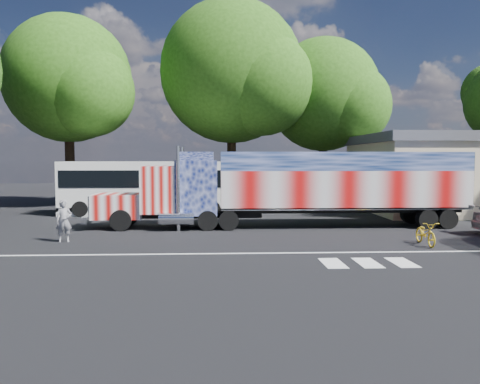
{
  "coord_description": "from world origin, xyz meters",
  "views": [
    {
      "loc": [
        -1.1,
        -20.34,
        3.53
      ],
      "look_at": [
        0.0,
        3.0,
        1.9
      ],
      "focal_mm": 35.0,
      "sensor_mm": 36.0,
      "label": 1
    }
  ],
  "objects_px": {
    "coach_bus": "(154,187)",
    "bicycle": "(426,233)",
    "tree_ne_a": "(325,95)",
    "semi_truck": "(296,186)",
    "tree_nw_a": "(70,80)",
    "woman": "(64,221)",
    "tree_n_mid": "(234,72)"
  },
  "relations": [
    {
      "from": "tree_ne_a",
      "to": "tree_nw_a",
      "type": "bearing_deg",
      "value": -173.43
    },
    {
      "from": "semi_truck",
      "to": "coach_bus",
      "type": "bearing_deg",
      "value": 143.68
    },
    {
      "from": "woman",
      "to": "bicycle",
      "type": "height_order",
      "value": "woman"
    },
    {
      "from": "bicycle",
      "to": "semi_truck",
      "type": "bearing_deg",
      "value": 130.47
    },
    {
      "from": "woman",
      "to": "tree_n_mid",
      "type": "relative_size",
      "value": 0.11
    },
    {
      "from": "semi_truck",
      "to": "tree_ne_a",
      "type": "height_order",
      "value": "tree_ne_a"
    },
    {
      "from": "semi_truck",
      "to": "tree_ne_a",
      "type": "relative_size",
      "value": 1.47
    },
    {
      "from": "woman",
      "to": "tree_ne_a",
      "type": "relative_size",
      "value": 0.14
    },
    {
      "from": "tree_ne_a",
      "to": "coach_bus",
      "type": "bearing_deg",
      "value": -148.91
    },
    {
      "from": "tree_ne_a",
      "to": "semi_truck",
      "type": "bearing_deg",
      "value": -108.6
    },
    {
      "from": "woman",
      "to": "tree_nw_a",
      "type": "bearing_deg",
      "value": 89.29
    },
    {
      "from": "coach_bus",
      "to": "bicycle",
      "type": "distance_m",
      "value": 17.19
    },
    {
      "from": "woman",
      "to": "tree_ne_a",
      "type": "height_order",
      "value": "tree_ne_a"
    },
    {
      "from": "semi_truck",
      "to": "bicycle",
      "type": "xyz_separation_m",
      "value": [
        4.45,
        -5.5,
        -1.67
      ]
    },
    {
      "from": "semi_truck",
      "to": "woman",
      "type": "xyz_separation_m",
      "value": [
        -10.7,
        -4.05,
        -1.26
      ]
    },
    {
      "from": "bicycle",
      "to": "tree_n_mid",
      "type": "distance_m",
      "value": 22.08
    },
    {
      "from": "bicycle",
      "to": "woman",
      "type": "bearing_deg",
      "value": 175.98
    },
    {
      "from": "semi_truck",
      "to": "bicycle",
      "type": "distance_m",
      "value": 7.27
    },
    {
      "from": "bicycle",
      "to": "tree_nw_a",
      "type": "xyz_separation_m",
      "value": [
        -19.54,
        17.03,
        8.95
      ]
    },
    {
      "from": "semi_truck",
      "to": "tree_nw_a",
      "type": "relative_size",
      "value": 1.39
    },
    {
      "from": "coach_bus",
      "to": "woman",
      "type": "relative_size",
      "value": 6.47
    },
    {
      "from": "bicycle",
      "to": "tree_nw_a",
      "type": "relative_size",
      "value": 0.13
    },
    {
      "from": "coach_bus",
      "to": "bicycle",
      "type": "bearing_deg",
      "value": -42.31
    },
    {
      "from": "bicycle",
      "to": "tree_nw_a",
      "type": "height_order",
      "value": "tree_nw_a"
    },
    {
      "from": "semi_truck",
      "to": "bicycle",
      "type": "bearing_deg",
      "value": -50.98
    },
    {
      "from": "bicycle",
      "to": "tree_ne_a",
      "type": "distance_m",
      "value": 20.98
    },
    {
      "from": "tree_nw_a",
      "to": "bicycle",
      "type": "bearing_deg",
      "value": -41.07
    },
    {
      "from": "woman",
      "to": "tree_n_mid",
      "type": "distance_m",
      "value": 20.91
    },
    {
      "from": "semi_truck",
      "to": "bicycle",
      "type": "height_order",
      "value": "semi_truck"
    },
    {
      "from": "tree_nw_a",
      "to": "tree_n_mid",
      "type": "height_order",
      "value": "tree_n_mid"
    },
    {
      "from": "woman",
      "to": "tree_nw_a",
      "type": "height_order",
      "value": "tree_nw_a"
    },
    {
      "from": "tree_nw_a",
      "to": "coach_bus",
      "type": "bearing_deg",
      "value": -38.65
    }
  ]
}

